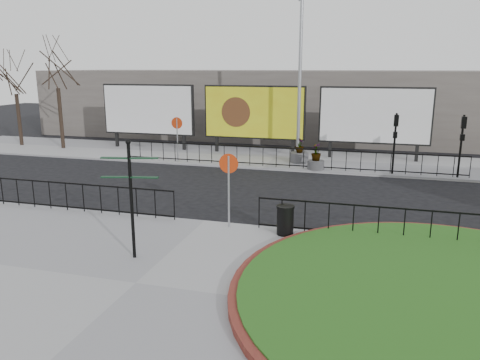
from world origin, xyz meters
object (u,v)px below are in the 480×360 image
(lamp_post, at_px, (300,76))
(billboard_mid, at_px, (254,113))
(fingerpost_sign, at_px, (131,188))
(planter_c, at_px, (316,160))
(litter_bin, at_px, (285,220))
(planter_b, at_px, (299,154))

(lamp_post, bearing_deg, billboard_mid, 146.75)
(lamp_post, distance_m, fingerpost_sign, 14.98)
(billboard_mid, distance_m, planter_c, 5.86)
(billboard_mid, distance_m, litter_bin, 14.41)
(litter_bin, height_order, planter_c, planter_c)
(litter_bin, relative_size, planter_b, 0.68)
(lamp_post, relative_size, litter_bin, 9.79)
(planter_c, bearing_deg, litter_bin, -88.77)
(litter_bin, xyz_separation_m, planter_b, (-1.32, 11.60, -0.04))
(billboard_mid, distance_m, lamp_post, 4.23)
(planter_b, height_order, planter_c, planter_b)
(lamp_post, xyz_separation_m, planter_b, (0.09, -0.00, -4.27))
(lamp_post, relative_size, fingerpost_sign, 2.78)
(billboard_mid, height_order, lamp_post, lamp_post)
(fingerpost_sign, relative_size, planter_b, 2.41)
(lamp_post, distance_m, planter_c, 4.66)
(billboard_mid, height_order, litter_bin, billboard_mid)
(lamp_post, height_order, litter_bin, lamp_post)
(lamp_post, xyz_separation_m, planter_c, (1.20, -1.60, -4.21))
(planter_b, xyz_separation_m, planter_c, (1.11, -1.60, 0.06))
(litter_bin, bearing_deg, billboard_mid, 108.05)
(planter_c, bearing_deg, lamp_post, 126.86)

